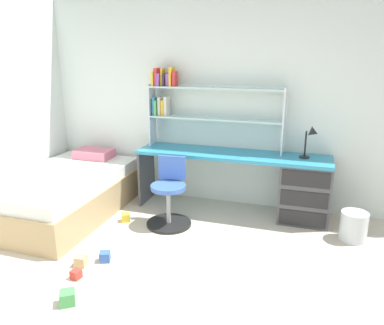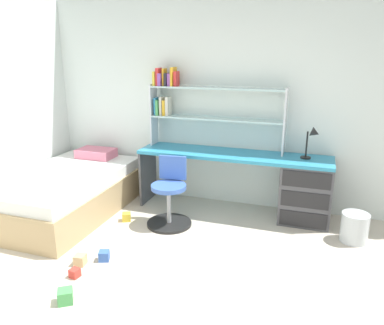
{
  "view_description": "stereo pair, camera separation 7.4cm",
  "coord_description": "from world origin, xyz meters",
  "px_view_note": "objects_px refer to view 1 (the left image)",
  "views": [
    {
      "loc": [
        0.92,
        -2.18,
        1.97
      ],
      "look_at": [
        -0.25,
        1.5,
        0.81
      ],
      "focal_mm": 35.59,
      "sensor_mm": 36.0,
      "label": 1
    },
    {
      "loc": [
        0.99,
        -2.16,
        1.97
      ],
      "look_at": [
        -0.25,
        1.5,
        0.81
      ],
      "focal_mm": 35.59,
      "sensor_mm": 36.0,
      "label": 2
    }
  ],
  "objects_px": {
    "toy_block_natural_0": "(81,261)",
    "toy_block_red_4": "(76,274)",
    "toy_block_yellow_2": "(126,217)",
    "desk": "(284,184)",
    "toy_block_blue_1": "(105,257)",
    "desk_lamp": "(312,137)",
    "toy_block_green_3": "(67,298)",
    "bed_platform": "(65,193)",
    "swivel_chair": "(169,199)",
    "bookshelf_hutch": "(195,102)",
    "waste_bin": "(354,226)"
  },
  "relations": [
    {
      "from": "bookshelf_hutch",
      "to": "toy_block_yellow_2",
      "type": "relative_size",
      "value": 17.49
    },
    {
      "from": "toy_block_natural_0",
      "to": "toy_block_yellow_2",
      "type": "distance_m",
      "value": 1.0
    },
    {
      "from": "bed_platform",
      "to": "toy_block_natural_0",
      "type": "xyz_separation_m",
      "value": [
        0.86,
        -0.99,
        -0.21
      ]
    },
    {
      "from": "toy_block_yellow_2",
      "to": "toy_block_green_3",
      "type": "height_order",
      "value": "toy_block_green_3"
    },
    {
      "from": "desk",
      "to": "bed_platform",
      "type": "height_order",
      "value": "desk"
    },
    {
      "from": "waste_bin",
      "to": "toy_block_natural_0",
      "type": "xyz_separation_m",
      "value": [
        -2.48,
        -1.33,
        -0.11
      ]
    },
    {
      "from": "swivel_chair",
      "to": "waste_bin",
      "type": "relative_size",
      "value": 2.49
    },
    {
      "from": "swivel_chair",
      "to": "toy_block_yellow_2",
      "type": "height_order",
      "value": "swivel_chair"
    },
    {
      "from": "toy_block_green_3",
      "to": "toy_block_red_4",
      "type": "bearing_deg",
      "value": 113.35
    },
    {
      "from": "bookshelf_hutch",
      "to": "bed_platform",
      "type": "xyz_separation_m",
      "value": [
        -1.42,
        -0.85,
        -1.08
      ]
    },
    {
      "from": "bookshelf_hutch",
      "to": "toy_block_yellow_2",
      "type": "distance_m",
      "value": 1.65
    },
    {
      "from": "toy_block_blue_1",
      "to": "toy_block_green_3",
      "type": "relative_size",
      "value": 0.84
    },
    {
      "from": "waste_bin",
      "to": "toy_block_red_4",
      "type": "distance_m",
      "value": 2.85
    },
    {
      "from": "bookshelf_hutch",
      "to": "toy_block_red_4",
      "type": "xyz_separation_m",
      "value": [
        -0.48,
        -2.03,
        -1.3
      ]
    },
    {
      "from": "desk",
      "to": "toy_block_red_4",
      "type": "height_order",
      "value": "desk"
    },
    {
      "from": "toy_block_natural_0",
      "to": "toy_block_red_4",
      "type": "bearing_deg",
      "value": -68.92
    },
    {
      "from": "waste_bin",
      "to": "bed_platform",
      "type": "bearing_deg",
      "value": -174.28
    },
    {
      "from": "toy_block_blue_1",
      "to": "toy_block_red_4",
      "type": "relative_size",
      "value": 1.21
    },
    {
      "from": "toy_block_yellow_2",
      "to": "desk_lamp",
      "type": "bearing_deg",
      "value": 19.37
    },
    {
      "from": "desk_lamp",
      "to": "swivel_chair",
      "type": "height_order",
      "value": "desk_lamp"
    },
    {
      "from": "desk",
      "to": "swivel_chair",
      "type": "bearing_deg",
      "value": -154.49
    },
    {
      "from": "desk",
      "to": "desk_lamp",
      "type": "xyz_separation_m",
      "value": [
        0.26,
        0.02,
        0.58
      ]
    },
    {
      "from": "desk_lamp",
      "to": "toy_block_yellow_2",
      "type": "bearing_deg",
      "value": -160.63
    },
    {
      "from": "bookshelf_hutch",
      "to": "bed_platform",
      "type": "height_order",
      "value": "bookshelf_hutch"
    },
    {
      "from": "desk_lamp",
      "to": "toy_block_natural_0",
      "type": "relative_size",
      "value": 3.87
    },
    {
      "from": "waste_bin",
      "to": "toy_block_blue_1",
      "type": "height_order",
      "value": "waste_bin"
    },
    {
      "from": "toy_block_yellow_2",
      "to": "waste_bin",
      "type": "bearing_deg",
      "value": 7.35
    },
    {
      "from": "desk_lamp",
      "to": "toy_block_green_3",
      "type": "height_order",
      "value": "desk_lamp"
    },
    {
      "from": "desk_lamp",
      "to": "toy_block_yellow_2",
      "type": "relative_size",
      "value": 3.94
    },
    {
      "from": "bookshelf_hutch",
      "to": "toy_block_red_4",
      "type": "distance_m",
      "value": 2.46
    },
    {
      "from": "bed_platform",
      "to": "toy_block_blue_1",
      "type": "bearing_deg",
      "value": -39.5
    },
    {
      "from": "swivel_chair",
      "to": "bed_platform",
      "type": "height_order",
      "value": "swivel_chair"
    },
    {
      "from": "toy_block_natural_0",
      "to": "waste_bin",
      "type": "bearing_deg",
      "value": 28.17
    },
    {
      "from": "swivel_chair",
      "to": "toy_block_natural_0",
      "type": "distance_m",
      "value": 1.23
    },
    {
      "from": "bookshelf_hutch",
      "to": "toy_block_natural_0",
      "type": "relative_size",
      "value": 17.17
    },
    {
      "from": "toy_block_natural_0",
      "to": "toy_block_yellow_2",
      "type": "height_order",
      "value": "toy_block_natural_0"
    },
    {
      "from": "bookshelf_hutch",
      "to": "toy_block_red_4",
      "type": "relative_size",
      "value": 21.23
    },
    {
      "from": "toy_block_yellow_2",
      "to": "toy_block_blue_1",
      "type": "bearing_deg",
      "value": -75.85
    },
    {
      "from": "desk",
      "to": "toy_block_natural_0",
      "type": "distance_m",
      "value": 2.44
    },
    {
      "from": "bookshelf_hutch",
      "to": "swivel_chair",
      "type": "height_order",
      "value": "bookshelf_hutch"
    },
    {
      "from": "bed_platform",
      "to": "bookshelf_hutch",
      "type": "bearing_deg",
      "value": 30.83
    },
    {
      "from": "swivel_chair",
      "to": "toy_block_natural_0",
      "type": "relative_size",
      "value": 7.91
    },
    {
      "from": "bed_platform",
      "to": "toy_block_yellow_2",
      "type": "bearing_deg",
      "value": 0.63
    },
    {
      "from": "desk",
      "to": "bookshelf_hutch",
      "type": "distance_m",
      "value": 1.48
    },
    {
      "from": "desk_lamp",
      "to": "toy_block_blue_1",
      "type": "bearing_deg",
      "value": -138.89
    },
    {
      "from": "desk",
      "to": "toy_block_blue_1",
      "type": "height_order",
      "value": "desk"
    },
    {
      "from": "bed_platform",
      "to": "toy_block_green_3",
      "type": "bearing_deg",
      "value": -54.61
    },
    {
      "from": "waste_bin",
      "to": "toy_block_green_3",
      "type": "height_order",
      "value": "waste_bin"
    },
    {
      "from": "desk_lamp",
      "to": "toy_block_green_3",
      "type": "xyz_separation_m",
      "value": [
        -1.76,
        -2.24,
        -0.95
      ]
    },
    {
      "from": "waste_bin",
      "to": "toy_block_yellow_2",
      "type": "relative_size",
      "value": 3.23
    }
  ]
}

